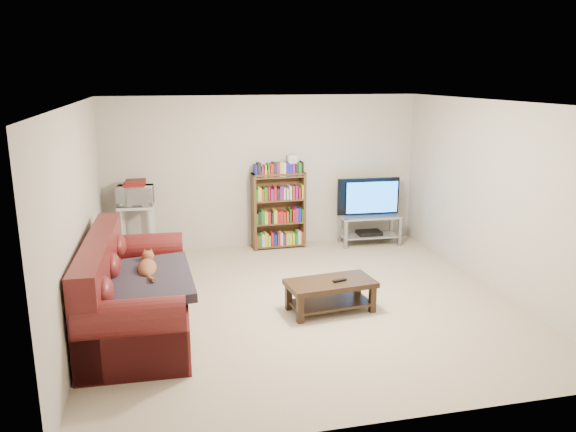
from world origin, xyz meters
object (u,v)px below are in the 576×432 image
object	(u,v)px
sofa	(130,297)
tv_stand	(369,225)
coffee_table	(330,290)
bookshelf	(279,209)

from	to	relation	value
sofa	tv_stand	world-z (taller)	sofa
coffee_table	sofa	bearing A→B (deg)	171.93
coffee_table	bookshelf	bearing A→B (deg)	85.04
coffee_table	bookshelf	xyz separation A→B (m)	(-0.06, 2.60, 0.37)
coffee_table	tv_stand	bearing A→B (deg)	53.48
bookshelf	tv_stand	bearing A→B (deg)	-7.73
sofa	bookshelf	bearing A→B (deg)	50.91
tv_stand	bookshelf	world-z (taller)	bookshelf
coffee_table	tv_stand	distance (m)	2.82
sofa	tv_stand	bearing A→B (deg)	34.67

